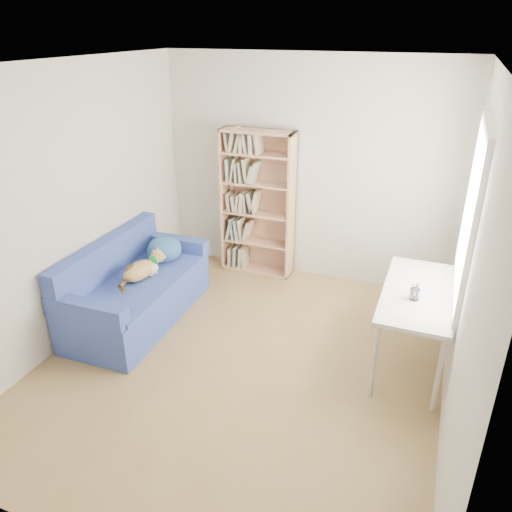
{
  "coord_description": "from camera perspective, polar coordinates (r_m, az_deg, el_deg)",
  "views": [
    {
      "loc": [
        1.48,
        -3.49,
        2.87
      ],
      "look_at": [
        -0.07,
        0.52,
        0.85
      ],
      "focal_mm": 35.0,
      "sensor_mm": 36.0,
      "label": 1
    }
  ],
  "objects": [
    {
      "name": "bookshelf",
      "position": [
        6.07,
        0.16,
        5.37
      ],
      "size": [
        0.88,
        0.28,
        1.77
      ],
      "color": "tan",
      "rests_on": "ground"
    },
    {
      "name": "ground",
      "position": [
        4.75,
        -1.47,
        -12.0
      ],
      "size": [
        4.0,
        4.0,
        0.0
      ],
      "primitive_type": "plane",
      "color": "olive",
      "rests_on": "ground"
    },
    {
      "name": "room_shell",
      "position": [
        3.98,
        -0.21,
        7.09
      ],
      "size": [
        3.54,
        4.04,
        2.62
      ],
      "color": "silver",
      "rests_on": "ground"
    },
    {
      "name": "sofa",
      "position": [
        5.4,
        -13.55,
        -3.67
      ],
      "size": [
        0.86,
        1.75,
        0.86
      ],
      "rotation": [
        0.0,
        0.0,
        0.02
      ],
      "color": "navy",
      "rests_on": "ground"
    },
    {
      "name": "pen_cup",
      "position": [
        4.4,
        17.68,
        -4.03
      ],
      "size": [
        0.09,
        0.09,
        0.16
      ],
      "color": "white",
      "rests_on": "desk"
    },
    {
      "name": "desk",
      "position": [
        4.6,
        17.99,
        -4.58
      ],
      "size": [
        0.6,
        1.3,
        0.75
      ],
      "color": "silver",
      "rests_on": "ground"
    }
  ]
}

